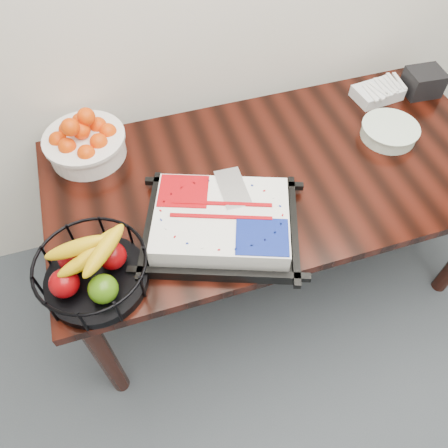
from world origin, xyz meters
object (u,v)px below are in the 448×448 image
object	(u,v)px
cake_tray	(221,223)
plate_stack	(389,132)
tangerine_bowl	(84,139)
napkin_box	(423,82)
fruit_basket	(92,270)
table	(276,184)

from	to	relation	value
cake_tray	plate_stack	distance (m)	0.85
tangerine_bowl	napkin_box	bearing A→B (deg)	-1.75
tangerine_bowl	cake_tray	bearing A→B (deg)	-52.92
tangerine_bowl	napkin_box	xyz separation A→B (m)	(1.50, -0.05, -0.03)
cake_tray	fruit_basket	size ratio (longest dim) A/B	1.79
table	tangerine_bowl	xyz separation A→B (m)	(-0.70, 0.31, 0.17)
cake_tray	fruit_basket	xyz separation A→B (m)	(-0.44, -0.07, 0.03)
table	tangerine_bowl	size ratio (longest dim) A/B	5.65
cake_tray	tangerine_bowl	world-z (taller)	tangerine_bowl
plate_stack	napkin_box	size ratio (longest dim) A/B	1.55
table	napkin_box	size ratio (longest dim) A/B	11.87
table	cake_tray	xyz separation A→B (m)	(-0.30, -0.22, 0.13)
tangerine_bowl	plate_stack	xyz separation A→B (m)	(1.20, -0.27, -0.06)
tangerine_bowl	table	bearing A→B (deg)	-23.81
table	plate_stack	size ratio (longest dim) A/B	7.67
tangerine_bowl	plate_stack	world-z (taller)	tangerine_bowl
plate_stack	napkin_box	xyz separation A→B (m)	(0.29, 0.22, 0.03)
napkin_box	cake_tray	bearing A→B (deg)	-156.59
table	napkin_box	bearing A→B (deg)	18.06
tangerine_bowl	fruit_basket	world-z (taller)	tangerine_bowl
cake_tray	napkin_box	bearing A→B (deg)	23.41
tangerine_bowl	plate_stack	distance (m)	1.23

